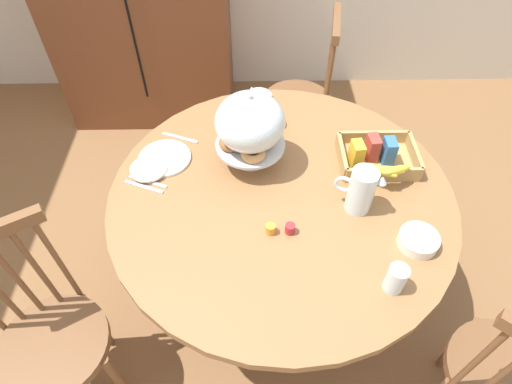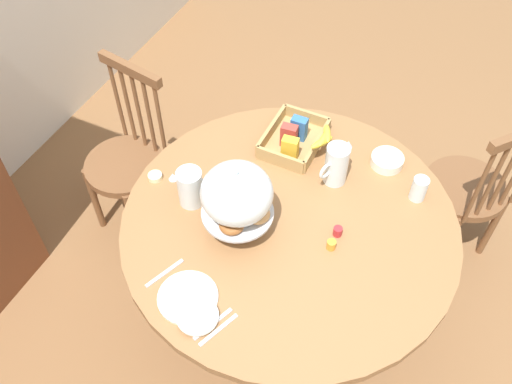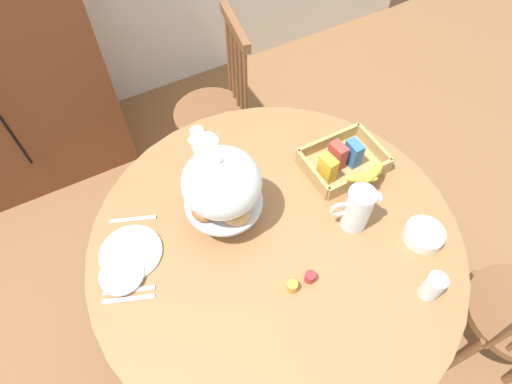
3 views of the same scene
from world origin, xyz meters
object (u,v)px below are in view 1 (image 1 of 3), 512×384
dining_table (280,220)px  orange_juice_pitcher (361,192)px  pastry_stand_with_dome (250,125)px  windsor_chair_facing_door (52,340)px  milk_pitcher (259,112)px  cereal_basket (377,157)px  china_plate_large (165,158)px  china_plate_small (149,169)px  drinking_glass (396,279)px  windsor_chair_by_cabinet (302,102)px  butter_dish (266,96)px  windsor_chair_near_window (502,381)px  cereal_bowl (418,240)px

dining_table → orange_juice_pitcher: orange_juice_pitcher is taller
pastry_stand_with_dome → windsor_chair_facing_door: bearing=-139.5°
windsor_chair_facing_door → milk_pitcher: (0.78, 0.86, 0.36)m
orange_juice_pitcher → cereal_basket: bearing=62.6°
china_plate_large → china_plate_small: bearing=-127.2°
orange_juice_pitcher → drinking_glass: size_ratio=1.71×
pastry_stand_with_dome → china_plate_small: bearing=-172.9°
pastry_stand_with_dome → china_plate_large: (-0.36, 0.02, -0.19)m
windsor_chair_by_cabinet → butter_dish: bearing=-122.9°
windsor_chair_by_cabinet → orange_juice_pitcher: bearing=-84.9°
windsor_chair_near_window → china_plate_small: 1.51m
cereal_bowl → drinking_glass: (-0.13, -0.17, 0.03)m
dining_table → windsor_chair_facing_door: 0.98m
windsor_chair_near_window → butter_dish: 1.50m
windsor_chair_facing_door → cereal_bowl: (1.32, 0.21, 0.31)m
windsor_chair_by_cabinet → drinking_glass: bearing=-83.8°
china_plate_large → drinking_glass: 1.02m
windsor_chair_near_window → windsor_chair_facing_door: bearing=173.9°
milk_pitcher → china_plate_small: size_ratio=1.16×
china_plate_large → butter_dish: size_ratio=3.67×
orange_juice_pitcher → china_plate_small: size_ratio=1.25×
butter_dish → orange_juice_pitcher: bearing=-64.9°
windsor_chair_by_cabinet → china_plate_large: size_ratio=4.43×
dining_table → china_plate_small: size_ratio=9.02×
windsor_chair_facing_door → windsor_chair_near_window: bearing=-6.1°
dining_table → butter_dish: butter_dish is taller
orange_juice_pitcher → cereal_bowl: bearing=-43.5°
pastry_stand_with_dome → orange_juice_pitcher: (0.40, -0.25, -0.11)m
pastry_stand_with_dome → china_plate_large: 0.41m
orange_juice_pitcher → drinking_glass: orange_juice_pitcher is taller
china_plate_large → windsor_chair_near_window: bearing=-33.9°
milk_pitcher → butter_dish: milk_pitcher is taller
windsor_chair_near_window → dining_table: bearing=139.6°
windsor_chair_near_window → china_plate_small: size_ratio=6.50×
china_plate_large → orange_juice_pitcher: bearing=-19.7°
china_plate_small → milk_pitcher: bearing=31.9°
china_plate_small → cereal_bowl: bearing=-20.5°
cereal_basket → drinking_glass: (-0.06, -0.56, 0.01)m
china_plate_large → china_plate_small: china_plate_small is taller
cereal_bowl → drinking_glass: bearing=-127.0°
china_plate_small → drinking_glass: drinking_glass is taller
china_plate_small → butter_dish: bearing=44.6°
dining_table → windsor_chair_by_cabinet: (0.19, 0.96, -0.10)m
windsor_chair_near_window → orange_juice_pitcher: 0.81m
cereal_bowl → butter_dish: 1.00m
dining_table → orange_juice_pitcher: bearing=-16.2°
windsor_chair_near_window → windsor_chair_facing_door: (-1.60, 0.17, 0.00)m
windsor_chair_facing_door → drinking_glass: windsor_chair_facing_door is taller
china_plate_large → china_plate_small: 0.09m
cereal_bowl → butter_dish: size_ratio=2.33×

